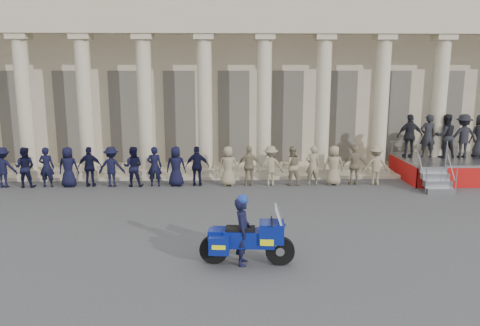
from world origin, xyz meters
The scene contains 6 objects.
ground centered at (0.00, 0.00, 0.00)m, with size 90.00×90.00×0.00m, color #3A3A3D.
building centered at (0.00, 14.74, 4.52)m, with size 40.00×12.50×9.00m.
officer_rank centered at (-3.47, 6.52, 0.84)m, with size 20.03×0.64×1.68m.
reviewing_stand centered at (9.79, 7.51, 1.63)m, with size 5.13×4.39×2.88m.
motorcycle centered at (0.15, -1.60, 0.66)m, with size 2.39×1.00×1.53m.
rider centered at (0.02, -1.59, 0.90)m, with size 0.46×0.66×1.81m.
Camera 1 is at (-0.37, -12.62, 4.79)m, focal length 35.00 mm.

